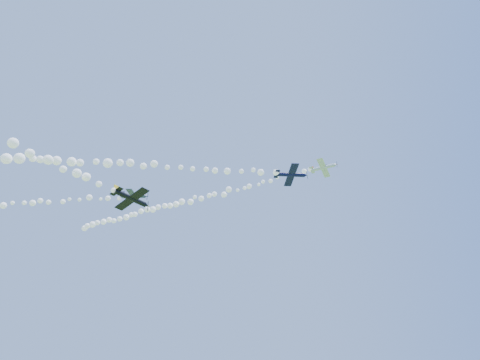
# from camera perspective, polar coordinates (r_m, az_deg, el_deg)

# --- Properties ---
(plane_white) EXTENTS (6.83, 7.21, 2.19)m
(plane_white) POSITION_cam_1_polar(r_m,az_deg,el_deg) (98.68, 11.78, 1.75)
(plane_white) COLOR silver
(smoke_trail_white) EXTENTS (70.87, 26.67, 2.93)m
(smoke_trail_white) POSITION_cam_1_polar(r_m,az_deg,el_deg) (111.88, -8.08, -3.16)
(smoke_trail_white) COLOR white
(plane_navy) EXTENTS (7.33, 7.75, 1.99)m
(plane_navy) POSITION_cam_1_polar(r_m,az_deg,el_deg) (83.63, 7.27, 0.76)
(plane_navy) COLOR #0C0D38
(smoke_trail_navy) EXTENTS (70.54, 17.76, 2.87)m
(smoke_trail_navy) POSITION_cam_1_polar(r_m,az_deg,el_deg) (83.64, -19.15, 2.32)
(smoke_trail_navy) COLOR white
(plane_grey) EXTENTS (6.11, 6.37, 2.29)m
(plane_grey) POSITION_cam_1_polar(r_m,az_deg,el_deg) (85.01, -14.85, -2.22)
(plane_grey) COLOR #3C4657
(plane_black) EXTENTS (7.85, 7.44, 2.54)m
(plane_black) POSITION_cam_1_polar(r_m,az_deg,el_deg) (78.52, -15.16, -2.56)
(plane_black) COLOR black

